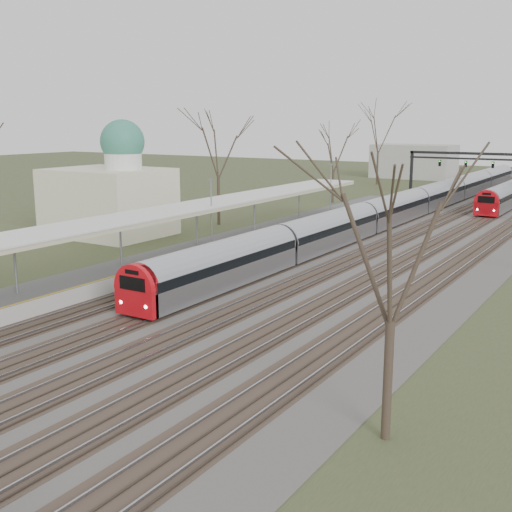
{
  "coord_description": "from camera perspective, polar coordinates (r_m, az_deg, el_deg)",
  "views": [
    {
      "loc": [
        19.61,
        -3.46,
        10.16
      ],
      "look_at": [
        -0.91,
        29.28,
        2.0
      ],
      "focal_mm": 45.0,
      "sensor_mm": 36.0,
      "label": 1
    }
  ],
  "objects": [
    {
      "name": "track_bed",
      "position": [
        62.41,
        13.59,
        2.28
      ],
      "size": [
        24.0,
        160.0,
        0.22
      ],
      "color": "#474442",
      "rests_on": "ground"
    },
    {
      "name": "platform",
      "position": [
        50.92,
        -2.85,
        0.97
      ],
      "size": [
        3.5,
        69.0,
        1.0
      ],
      "primitive_type": "cube",
      "color": "#9E9B93",
      "rests_on": "ground"
    },
    {
      "name": "canopy",
      "position": [
        46.79,
        -6.07,
        4.2
      ],
      "size": [
        4.1,
        50.0,
        3.11
      ],
      "color": "slate",
      "rests_on": "platform"
    },
    {
      "name": "dome_building",
      "position": [
        58.9,
        -12.81,
        5.35
      ],
      "size": [
        10.0,
        8.0,
        10.3
      ],
      "color": "beige",
      "rests_on": "ground"
    },
    {
      "name": "signal_gantry",
      "position": [
        90.69,
        19.92,
        7.9
      ],
      "size": [
        21.0,
        0.59,
        6.08
      ],
      "color": "black",
      "rests_on": "ground"
    },
    {
      "name": "tree_west_far",
      "position": [
        63.2,
        -3.4,
        9.96
      ],
      "size": [
        5.5,
        5.5,
        11.33
      ],
      "color": "#2D231C",
      "rests_on": "ground"
    },
    {
      "name": "tree_east_near",
      "position": [
        19.94,
        12.17,
        1.23
      ],
      "size": [
        4.5,
        4.5,
        9.27
      ],
      "color": "#2D231C",
      "rests_on": "ground"
    },
    {
      "name": "train_near",
      "position": [
        72.35,
        14.09,
        4.68
      ],
      "size": [
        2.62,
        90.21,
        3.05
      ],
      "color": "#A0A2AA",
      "rests_on": "ground"
    }
  ]
}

